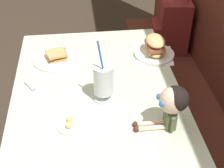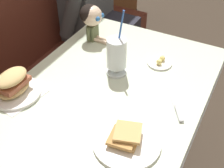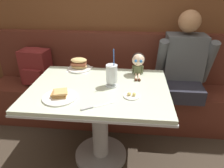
{
  "view_description": "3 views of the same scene",
  "coord_description": "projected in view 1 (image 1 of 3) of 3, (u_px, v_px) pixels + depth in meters",
  "views": [
    {
      "loc": [
        1.24,
        0.12,
        1.69
      ],
      "look_at": [
        0.09,
        0.25,
        0.81
      ],
      "focal_mm": 51.46,
      "sensor_mm": 36.0,
      "label": 1
    },
    {
      "loc": [
        -0.88,
        -0.29,
        1.59
      ],
      "look_at": [
        -0.01,
        0.17,
        0.76
      ],
      "focal_mm": 47.1,
      "sensor_mm": 36.0,
      "label": 2
    },
    {
      "loc": [
        0.25,
        -1.28,
        1.51
      ],
      "look_at": [
        0.11,
        0.17,
        0.78
      ],
      "focal_mm": 33.65,
      "sensor_mm": 36.0,
      "label": 3
    }
  ],
  "objects": [
    {
      "name": "booth_bench",
      "position": [
        206.0,
        134.0,
        1.87
      ],
      "size": [
        2.6,
        0.48,
        1.0
      ],
      "color": "#512319",
      "rests_on": "ground"
    },
    {
      "name": "toast_plate",
      "position": [
        56.0,
        58.0,
        1.73
      ],
      "size": [
        0.25,
        0.25,
        0.06
      ],
      "color": "white",
      "rests_on": "diner_table"
    },
    {
      "name": "backpack",
      "position": [
        172.0,
        21.0,
        2.3
      ],
      "size": [
        0.32,
        0.27,
        0.41
      ],
      "color": "maroon",
      "rests_on": "booth_bench"
    },
    {
      "name": "milkshake_glass",
      "position": [
        103.0,
        81.0,
        1.42
      ],
      "size": [
        0.1,
        0.1,
        0.32
      ],
      "color": "silver",
      "rests_on": "diner_table"
    },
    {
      "name": "butter_knife",
      "position": [
        33.0,
        90.0,
        1.53
      ],
      "size": [
        0.21,
        0.14,
        0.01
      ],
      "color": "silver",
      "rests_on": "diner_table"
    },
    {
      "name": "diner_table",
      "position": [
        97.0,
        116.0,
        1.68
      ],
      "size": [
        1.11,
        0.81,
        0.74
      ],
      "color": "beige",
      "rests_on": "ground"
    },
    {
      "name": "seated_doll",
      "position": [
        172.0,
        103.0,
        1.26
      ],
      "size": [
        0.11,
        0.22,
        0.2
      ],
      "color": "#5B6642",
      "rests_on": "diner_table"
    },
    {
      "name": "sandwich_plate",
      "position": [
        155.0,
        48.0,
        1.75
      ],
      "size": [
        0.23,
        0.23,
        0.12
      ],
      "color": "white",
      "rests_on": "diner_table"
    },
    {
      "name": "butter_saucer",
      "position": [
        70.0,
        124.0,
        1.34
      ],
      "size": [
        0.12,
        0.12,
        0.04
      ],
      "color": "white",
      "rests_on": "diner_table"
    }
  ]
}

